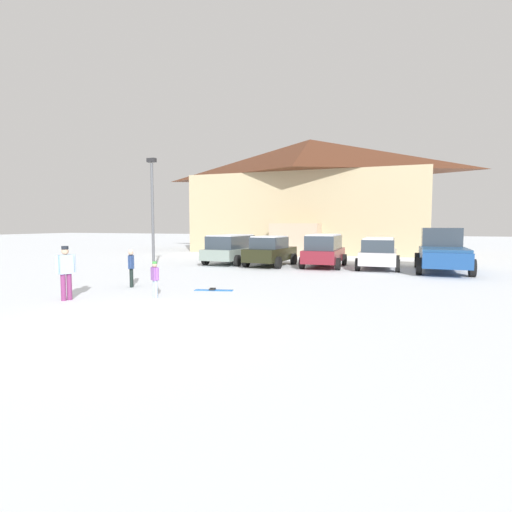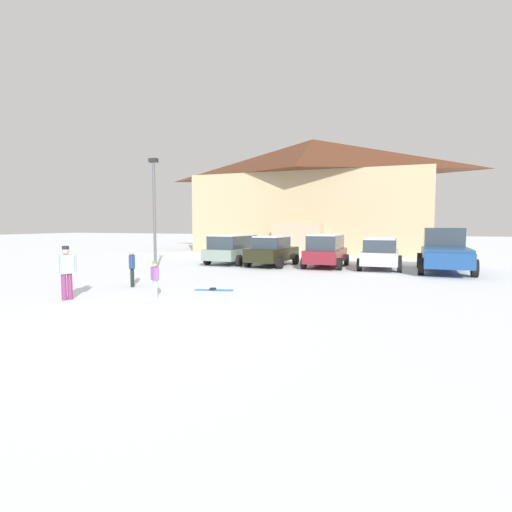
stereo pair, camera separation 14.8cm
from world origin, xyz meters
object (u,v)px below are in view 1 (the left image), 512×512
object	(u,v)px
parked_grey_wagon	(231,248)
parked_silver_wagon	(379,252)
pair_of_skis	(213,290)
ski_lodge	(309,195)
parked_maroon_van	(324,250)
parked_black_sedan	(270,251)
skier_teen_in_navy_coat	(131,266)
lamp_post	(153,208)
skier_child_in_purple_jacket	(155,277)
pickup_truck	(442,251)
skier_adult_in_blue_parka	(66,270)

from	to	relation	value
parked_grey_wagon	parked_silver_wagon	size ratio (longest dim) A/B	1.06
parked_grey_wagon	pair_of_skis	xyz separation A→B (m)	(3.20, -9.16, -0.90)
ski_lodge	parked_maroon_van	world-z (taller)	ski_lodge
parked_black_sedan	parked_silver_wagon	distance (m)	5.81
skier_teen_in_navy_coat	lamp_post	bearing A→B (deg)	115.37
parked_silver_wagon	skier_child_in_purple_jacket	xyz separation A→B (m)	(-6.28, -11.08, -0.22)
ski_lodge	skier_child_in_purple_jacket	distance (m)	23.71
ski_lodge	parked_maroon_van	size ratio (longest dim) A/B	4.68
pickup_truck	pair_of_skis	size ratio (longest dim) A/B	4.04
parked_maroon_van	lamp_post	distance (m)	9.30
skier_child_in_purple_jacket	lamp_post	world-z (taller)	lamp_post
ski_lodge	parked_black_sedan	bearing A→B (deg)	-87.66
parked_grey_wagon	parked_black_sedan	distance (m)	2.64
skier_adult_in_blue_parka	parked_grey_wagon	bearing A→B (deg)	88.74
ski_lodge	pair_of_skis	distance (m)	21.99
skier_adult_in_blue_parka	lamp_post	distance (m)	8.29
pickup_truck	lamp_post	xyz separation A→B (m)	(-13.71, -4.50, 2.15)
parked_grey_wagon	skier_adult_in_blue_parka	size ratio (longest dim) A/B	2.75
pair_of_skis	parked_silver_wagon	bearing A→B (deg)	60.57
skier_adult_in_blue_parka	lamp_post	size ratio (longest dim) A/B	0.30
ski_lodge	parked_black_sedan	world-z (taller)	ski_lodge
parked_grey_wagon	lamp_post	world-z (taller)	lamp_post
skier_child_in_purple_jacket	pair_of_skis	size ratio (longest dim) A/B	0.84
parked_silver_wagon	skier_teen_in_navy_coat	distance (m)	12.64
lamp_post	skier_adult_in_blue_parka	bearing A→B (deg)	-75.06
parked_silver_wagon	skier_teen_in_navy_coat	bearing A→B (deg)	-131.52
parked_black_sedan	skier_adult_in_blue_parka	world-z (taller)	parked_black_sedan
parked_maroon_van	lamp_post	bearing A→B (deg)	-150.45
parked_grey_wagon	parked_black_sedan	size ratio (longest dim) A/B	1.11
ski_lodge	pair_of_skis	xyz separation A→B (m)	(1.14, -21.42, -4.81)
pickup_truck	skier_teen_in_navy_coat	bearing A→B (deg)	-140.52
pickup_truck	pair_of_skis	bearing A→B (deg)	-132.02
ski_lodge	lamp_post	world-z (taller)	ski_lodge
parked_silver_wagon	parked_black_sedan	bearing A→B (deg)	-174.84
parked_black_sedan	skier_child_in_purple_jacket	xyz separation A→B (m)	(-0.50, -10.56, -0.19)
parked_silver_wagon	pickup_truck	size ratio (longest dim) A/B	0.77
parked_grey_wagon	pair_of_skis	bearing A→B (deg)	-70.76
parked_black_sedan	parked_silver_wagon	world-z (taller)	parked_black_sedan
ski_lodge	pickup_truck	world-z (taller)	ski_lodge
parked_grey_wagon	parked_black_sedan	xyz separation A→B (m)	(2.58, -0.52, -0.08)
parked_silver_wagon	skier_child_in_purple_jacket	world-z (taller)	parked_silver_wagon
skier_child_in_purple_jacket	skier_teen_in_navy_coat	size ratio (longest dim) A/B	0.83
parked_maroon_van	skier_teen_in_navy_coat	xyz separation A→B (m)	(-5.54, -9.34, -0.16)
skier_adult_in_blue_parka	lamp_post	bearing A→B (deg)	104.94
pair_of_skis	parked_black_sedan	bearing A→B (deg)	94.07
parked_black_sedan	skier_teen_in_navy_coat	xyz separation A→B (m)	(-2.60, -8.94, -0.05)
parked_maroon_van	lamp_post	size ratio (longest dim) A/B	0.74
skier_child_in_purple_jacket	parked_black_sedan	bearing A→B (deg)	87.31
ski_lodge	skier_teen_in_navy_coat	size ratio (longest dim) A/B	13.80
parked_black_sedan	parked_maroon_van	distance (m)	2.97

